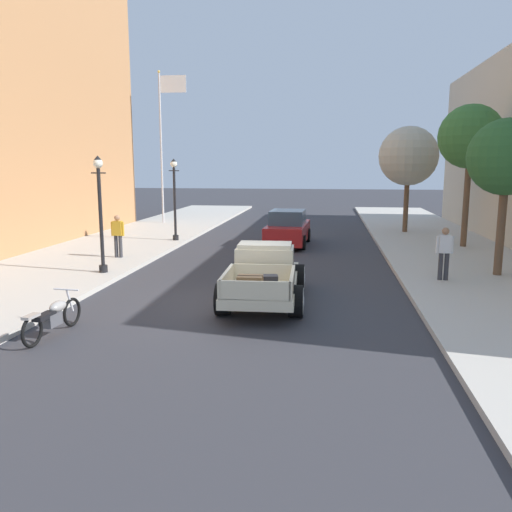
% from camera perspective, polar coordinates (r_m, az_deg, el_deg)
% --- Properties ---
extents(ground_plane, '(140.00, 140.00, 0.00)m').
position_cam_1_polar(ground_plane, '(13.91, -1.35, -5.33)').
color(ground_plane, '#333338').
extents(hotrod_truck_cream, '(2.31, 4.99, 1.58)m').
position_cam_1_polar(hotrod_truck_cream, '(14.19, 0.97, -1.89)').
color(hotrod_truck_cream, beige).
rests_on(hotrod_truck_cream, ground).
extents(motorcycle_parked, '(0.62, 2.12, 0.93)m').
position_cam_1_polar(motorcycle_parked, '(12.08, -21.59, -6.25)').
color(motorcycle_parked, black).
rests_on(motorcycle_parked, ground).
extents(car_background_red, '(2.01, 4.37, 1.65)m').
position_cam_1_polar(car_background_red, '(24.02, 3.55, 3.01)').
color(car_background_red, '#AD1E1E').
rests_on(car_background_red, ground).
extents(pedestrian_sidewalk_left, '(0.53, 0.22, 1.65)m').
position_cam_1_polar(pedestrian_sidewalk_left, '(20.61, -15.07, 2.42)').
color(pedestrian_sidewalk_left, '#333338').
rests_on(pedestrian_sidewalk_left, sidewalk_left).
extents(pedestrian_sidewalk_right, '(0.53, 0.22, 1.65)m').
position_cam_1_polar(pedestrian_sidewalk_right, '(16.96, 20.16, 0.59)').
color(pedestrian_sidewalk_right, '#333338').
rests_on(pedestrian_sidewalk_right, sidewalk_right).
extents(street_lamp_near, '(0.50, 0.32, 3.85)m').
position_cam_1_polar(street_lamp_near, '(17.70, -16.90, 5.38)').
color(street_lamp_near, black).
rests_on(street_lamp_near, sidewalk_left).
extents(street_lamp_far, '(0.50, 0.32, 3.85)m').
position_cam_1_polar(street_lamp_far, '(24.79, -9.02, 6.88)').
color(street_lamp_far, black).
rests_on(street_lamp_far, sidewalk_left).
extents(flagpole, '(1.74, 0.16, 9.16)m').
position_cam_1_polar(flagpole, '(32.74, -10.13, 13.50)').
color(flagpole, '#B2B2B7').
rests_on(flagpole, sidewalk_left).
extents(street_tree_nearest, '(2.42, 2.42, 5.01)m').
position_cam_1_polar(street_tree_nearest, '(18.29, 26.03, 9.74)').
color(street_tree_nearest, brown).
rests_on(street_tree_nearest, sidewalk_right).
extents(street_tree_second, '(2.73, 2.73, 6.12)m').
position_cam_1_polar(street_tree_second, '(24.36, 22.69, 12.04)').
color(street_tree_second, brown).
rests_on(street_tree_second, sidewalk_right).
extents(street_tree_third, '(3.11, 3.11, 5.58)m').
position_cam_1_polar(street_tree_third, '(28.82, 16.54, 10.55)').
color(street_tree_third, brown).
rests_on(street_tree_third, sidewalk_right).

